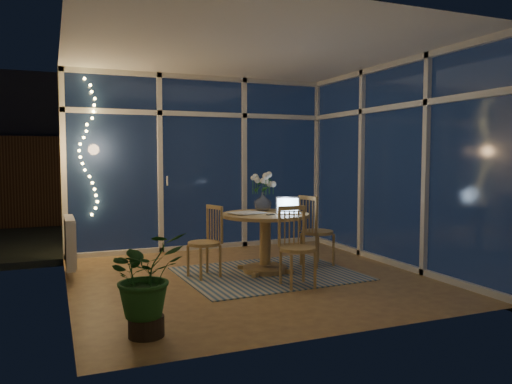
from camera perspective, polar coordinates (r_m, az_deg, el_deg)
floor at (r=5.86m, az=-0.51°, el=-9.74°), size 4.00×4.00×0.00m
ceiling at (r=5.82m, az=-0.53°, el=15.97°), size 4.00×4.00×0.00m
wall_back at (r=7.59m, az=-6.15°, el=3.30°), size 4.00×0.04×2.60m
wall_front at (r=3.91m, az=10.45°, el=2.52°), size 4.00×0.04×2.60m
wall_left at (r=5.29m, az=-21.10°, el=2.71°), size 0.04×4.00×2.60m
wall_right at (r=6.70m, az=15.59°, el=3.07°), size 0.04×4.00×2.60m
window_wall_back at (r=7.55m, az=-6.07°, el=3.29°), size 4.00×0.10×2.60m
window_wall_right at (r=6.68m, az=15.32°, el=3.07°), size 0.10×4.00×2.60m
radiator at (r=6.27m, az=-20.52°, el=-5.37°), size 0.10×0.70×0.58m
fairy_lights at (r=7.18m, az=-18.68°, el=4.86°), size 0.24×0.10×1.85m
garden_patio at (r=10.71m, az=-8.01°, el=-3.79°), size 12.00×6.00×0.10m
garden_fence at (r=11.00m, az=-11.23°, el=1.40°), size 11.00×0.08×1.80m
neighbour_roof at (r=14.02m, az=-12.48°, el=7.27°), size 7.00×3.00×2.20m
garden_shrubs at (r=8.84m, az=-13.65°, el=-2.21°), size 0.90×0.90×0.90m
rug at (r=6.03m, az=1.43°, el=-9.30°), size 2.09×1.71×0.01m
dining_table at (r=6.05m, az=1.05°, el=-5.85°), size 1.10×1.10×0.72m
chair_left at (r=5.81m, az=-5.97°, el=-5.65°), size 0.49×0.49×0.85m
chair_right at (r=6.42m, az=7.03°, el=-4.37°), size 0.52×0.52×0.92m
chair_front at (r=5.38m, az=4.79°, el=-6.25°), size 0.42×0.42×0.88m
laptop at (r=5.98m, az=3.76°, el=-1.46°), size 0.36×0.34×0.21m
flower_vase at (r=6.30m, az=0.78°, el=-1.19°), size 0.21×0.21×0.21m
bowl at (r=6.28m, az=3.03°, el=-1.99°), size 0.16×0.16×0.04m
newspapers at (r=5.99m, az=-1.07°, el=-2.39°), size 0.40×0.32×0.02m
phone at (r=5.84m, az=1.70°, el=-2.59°), size 0.12×0.09×0.01m
potted_plant at (r=4.03m, az=-12.50°, el=-10.72°), size 0.67×0.62×0.76m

